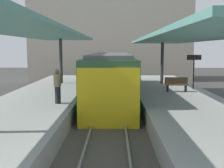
# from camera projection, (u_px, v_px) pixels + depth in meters

# --- Properties ---
(ground_plane) EXTENTS (80.00, 80.00, 0.00)m
(ground_plane) POSITION_uv_depth(u_px,v_px,m) (109.00, 123.00, 13.65)
(ground_plane) COLOR #383835
(platform_left) EXTENTS (4.40, 28.00, 1.00)m
(platform_left) POSITION_uv_depth(u_px,v_px,m) (31.00, 112.00, 13.64)
(platform_left) COLOR #9E9E99
(platform_left) RESTS_ON ground_plane
(platform_right) EXTENTS (4.40, 28.00, 1.00)m
(platform_right) POSITION_uv_depth(u_px,v_px,m) (188.00, 113.00, 13.55)
(platform_right) COLOR #9E9E99
(platform_right) RESTS_ON ground_plane
(track_ballast) EXTENTS (3.20, 28.00, 0.20)m
(track_ballast) POSITION_uv_depth(u_px,v_px,m) (109.00, 121.00, 13.64)
(track_ballast) COLOR #4C4742
(track_ballast) RESTS_ON ground_plane
(rail_near_side) EXTENTS (0.08, 28.00, 0.14)m
(rail_near_side) POSITION_uv_depth(u_px,v_px,m) (95.00, 117.00, 13.63)
(rail_near_side) COLOR slate
(rail_near_side) RESTS_ON track_ballast
(rail_far_side) EXTENTS (0.08, 28.00, 0.14)m
(rail_far_side) POSITION_uv_depth(u_px,v_px,m) (124.00, 117.00, 13.61)
(rail_far_side) COLOR slate
(rail_far_side) RESTS_ON track_ballast
(commuter_train) EXTENTS (2.78, 11.13, 3.10)m
(commuter_train) POSITION_uv_depth(u_px,v_px,m) (111.00, 79.00, 17.22)
(commuter_train) COLOR #2D5633
(commuter_train) RESTS_ON track_ballast
(canopy_left) EXTENTS (4.18, 21.00, 3.50)m
(canopy_left) POSITION_uv_depth(u_px,v_px,m) (37.00, 34.00, 14.54)
(canopy_left) COLOR #333335
(canopy_left) RESTS_ON platform_left
(canopy_right) EXTENTS (4.18, 21.00, 3.21)m
(canopy_right) POSITION_uv_depth(u_px,v_px,m) (183.00, 39.00, 14.49)
(canopy_right) COLOR #333335
(canopy_right) RESTS_ON platform_right
(platform_bench) EXTENTS (1.40, 0.41, 0.86)m
(platform_bench) POSITION_uv_depth(u_px,v_px,m) (176.00, 84.00, 17.00)
(platform_bench) COLOR black
(platform_bench) RESTS_ON platform_right
(platform_sign) EXTENTS (0.90, 0.08, 2.21)m
(platform_sign) POSITION_uv_depth(u_px,v_px,m) (194.00, 64.00, 17.69)
(platform_sign) COLOR #262628
(platform_sign) RESTS_ON platform_right
(passenger_near_bench) EXTENTS (0.36, 0.36, 1.63)m
(passenger_near_bench) POSITION_uv_depth(u_px,v_px,m) (58.00, 86.00, 13.24)
(passenger_near_bench) COLOR #232328
(passenger_near_bench) RESTS_ON platform_left
(station_building_backdrop) EXTENTS (18.00, 6.00, 11.00)m
(station_building_backdrop) POSITION_uv_depth(u_px,v_px,m) (111.00, 32.00, 32.81)
(station_building_backdrop) COLOR #A89E8E
(station_building_backdrop) RESTS_ON ground_plane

